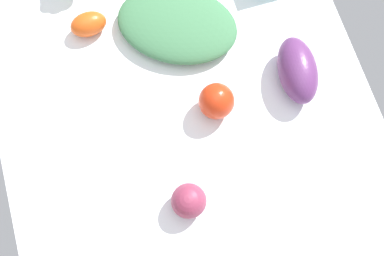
% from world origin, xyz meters
% --- Properties ---
extents(tablecloth, '(1.04, 0.76, 0.02)m').
position_xyz_m(tablecloth, '(0.00, 0.00, 0.01)').
color(tablecloth, white).
rests_on(tablecloth, ground).
extents(roma_tomato, '(0.06, 0.08, 0.05)m').
position_xyz_m(roma_tomato, '(-0.28, -0.14, 0.05)').
color(roma_tomato, '#DD5017').
rests_on(roma_tomato, tablecloth).
extents(eggplant, '(0.15, 0.10, 0.08)m').
position_xyz_m(eggplant, '(-0.05, 0.24, 0.06)').
color(eggplant, '#5B2D62').
rests_on(eggplant, tablecloth).
extents(leafy_greens_clump, '(0.28, 0.31, 0.05)m').
position_xyz_m(leafy_greens_clump, '(-0.23, 0.03, 0.04)').
color(leafy_greens_clump, '#3B7048').
rests_on(leafy_greens_clump, tablecloth).
extents(bell_pepper_red, '(0.10, 0.10, 0.08)m').
position_xyz_m(bell_pepper_red, '(-0.03, 0.06, 0.06)').
color(bell_pepper_red, red).
rests_on(bell_pepper_red, tablecloth).
extents(red_onion_near_basket, '(0.07, 0.07, 0.07)m').
position_xyz_m(red_onion_near_basket, '(0.14, -0.05, 0.05)').
color(red_onion_near_basket, '#822D46').
rests_on(red_onion_near_basket, tablecloth).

